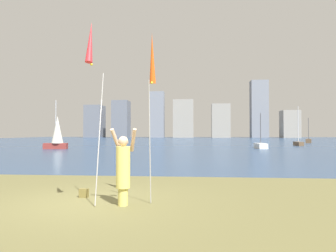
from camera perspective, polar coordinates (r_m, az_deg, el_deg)
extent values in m
cube|color=navy|center=(69.80, 2.93, -2.71)|extent=(120.00, 115.45, 0.12)
cube|color=#33301C|center=(12.41, -7.30, -9.20)|extent=(120.00, 0.70, 0.02)
cylinder|color=#D8CC66|center=(7.49, -8.25, -12.72)|extent=(0.23, 0.23, 0.41)
cylinder|color=#D8CC66|center=(7.38, -8.23, -7.47)|extent=(0.33, 0.33, 0.97)
sphere|color=#D1A889|center=(7.34, -8.22, -2.79)|extent=(0.23, 0.23, 0.23)
cylinder|color=#D1A889|center=(7.52, -9.55, -2.57)|extent=(0.24, 0.38, 0.56)
cylinder|color=#D1A889|center=(7.42, -6.39, -2.59)|extent=(0.24, 0.38, 0.56)
cylinder|color=#B2B2B7|center=(7.62, -12.48, -1.89)|extent=(0.02, 0.62, 3.16)
cone|color=red|center=(7.25, -14.08, 14.72)|extent=(0.16, 0.33, 0.96)
sphere|color=yellow|center=(7.21, -13.87, 10.92)|extent=(0.06, 0.06, 0.06)
cylinder|color=#B2B2B7|center=(7.34, -3.36, -3.02)|extent=(0.02, 0.36, 2.92)
cone|color=#F25919|center=(7.96, -2.90, 12.27)|extent=(0.16, 0.30, 1.25)
sphere|color=yellow|center=(7.77, -2.98, 7.93)|extent=(0.06, 0.06, 0.06)
cube|color=olive|center=(8.61, -15.17, -11.78)|extent=(0.23, 0.12, 0.23)
cube|color=white|center=(35.58, 16.63, -3.50)|extent=(1.04, 2.67, 0.56)
cylinder|color=#47474C|center=(35.56, 16.61, -0.40)|extent=(0.08, 0.08, 3.29)
cube|color=maroon|center=(34.92, -19.92, -3.47)|extent=(2.49, 1.09, 0.61)
cylinder|color=silver|center=(34.91, -19.89, 0.78)|extent=(0.07, 0.07, 4.57)
cone|color=silver|center=(34.84, -19.62, -0.64)|extent=(1.35, 1.35, 2.83)
cube|color=brown|center=(57.70, 24.37, -2.50)|extent=(1.71, 2.76, 0.68)
cylinder|color=#47474C|center=(57.69, 24.35, -0.38)|extent=(0.08, 0.08, 3.58)
cube|color=brown|center=(44.95, 22.79, -3.00)|extent=(0.71, 2.73, 0.51)
cylinder|color=silver|center=(44.94, 22.76, 0.34)|extent=(0.08, 0.08, 4.73)
cube|color=slate|center=(120.76, -13.27, 0.82)|extent=(6.19, 7.58, 12.06)
cube|color=slate|center=(115.14, -8.59, 1.25)|extent=(5.78, 6.45, 13.47)
cube|color=gray|center=(113.17, -2.03, 2.09)|extent=(5.26, 3.75, 16.65)
cube|color=gray|center=(111.31, 2.83, 1.35)|extent=(7.22, 3.88, 13.58)
cube|color=gray|center=(110.26, 9.66, 0.95)|extent=(6.36, 3.70, 11.87)
cube|color=gray|center=(117.27, 16.35, 2.99)|extent=(6.03, 4.54, 20.62)
cube|color=gray|center=(116.99, 21.46, 0.32)|extent=(5.94, 5.73, 9.54)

